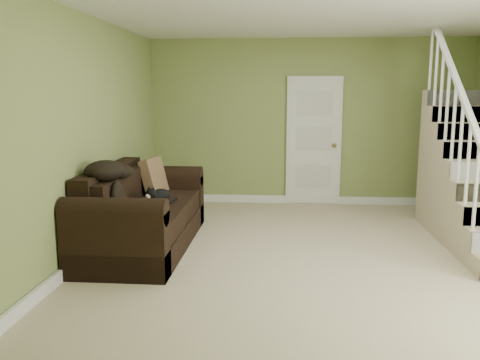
% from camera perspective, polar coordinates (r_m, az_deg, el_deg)
% --- Properties ---
extents(floor, '(5.00, 5.50, 0.01)m').
position_cam_1_polar(floor, '(5.67, 8.61, -8.53)').
color(floor, tan).
rests_on(floor, ground).
extents(ceiling, '(5.00, 5.50, 0.01)m').
position_cam_1_polar(ceiling, '(5.44, 9.35, 18.42)').
color(ceiling, white).
rests_on(ceiling, wall_back).
extents(wall_back, '(5.00, 0.04, 2.60)m').
position_cam_1_polar(wall_back, '(8.14, 7.60, 6.42)').
color(wall_back, '#7F914E').
rests_on(wall_back, floor).
extents(wall_front, '(5.00, 0.04, 2.60)m').
position_cam_1_polar(wall_front, '(2.69, 13.07, -0.66)').
color(wall_front, '#7F914E').
rests_on(wall_front, floor).
extents(wall_left, '(0.04, 5.50, 2.60)m').
position_cam_1_polar(wall_left, '(5.79, -16.64, 4.72)').
color(wall_left, '#7F914E').
rests_on(wall_left, floor).
extents(baseboard_back, '(5.00, 0.04, 0.12)m').
position_cam_1_polar(baseboard_back, '(8.28, 7.42, -2.19)').
color(baseboard_back, white).
rests_on(baseboard_back, floor).
extents(baseboard_left, '(0.04, 5.50, 0.12)m').
position_cam_1_polar(baseboard_left, '(6.01, -15.78, -7.13)').
color(baseboard_left, white).
rests_on(baseboard_left, floor).
extents(door, '(0.86, 0.12, 2.02)m').
position_cam_1_polar(door, '(8.13, 8.28, 4.32)').
color(door, white).
rests_on(door, floor).
extents(staircase, '(1.00, 2.51, 2.82)m').
position_cam_1_polar(staircase, '(6.86, 25.07, -0.61)').
color(staircase, tan).
rests_on(staircase, floor).
extents(sofa, '(1.02, 2.35, 0.93)m').
position_cam_1_polar(sofa, '(6.00, -11.14, -4.05)').
color(sofa, black).
rests_on(sofa, floor).
extents(side_table, '(0.55, 0.55, 0.81)m').
position_cam_1_polar(side_table, '(7.67, -9.40, -1.39)').
color(side_table, black).
rests_on(side_table, floor).
extents(cat, '(0.30, 0.49, 0.23)m').
position_cam_1_polar(cat, '(5.91, -9.03, -1.82)').
color(cat, black).
rests_on(cat, sofa).
extents(banana, '(0.18, 0.20, 0.06)m').
position_cam_1_polar(banana, '(5.55, -10.03, -3.26)').
color(banana, gold).
rests_on(banana, sofa).
extents(throw_pillow, '(0.30, 0.51, 0.50)m').
position_cam_1_polar(throw_pillow, '(6.58, -9.60, 0.35)').
color(throw_pillow, '#44311B').
rests_on(throw_pillow, sofa).
extents(throw_blanket, '(0.49, 0.59, 0.22)m').
position_cam_1_polar(throw_blanket, '(5.52, -14.97, 1.03)').
color(throw_blanket, black).
rests_on(throw_blanket, sofa).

